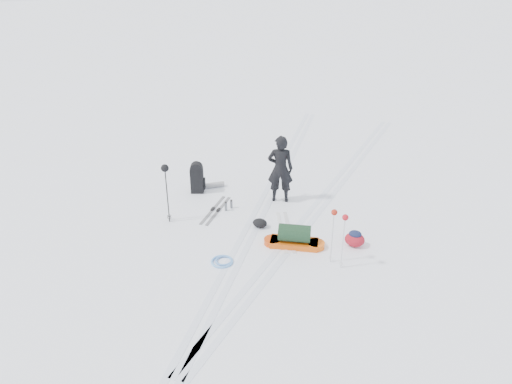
% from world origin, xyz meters
% --- Properties ---
extents(ground, '(200.00, 200.00, 0.00)m').
position_xyz_m(ground, '(0.00, 0.00, 0.00)').
color(ground, white).
rests_on(ground, ground).
extents(ski_tracks, '(3.38, 17.97, 0.01)m').
position_xyz_m(ski_tracks, '(0.61, 0.88, 0.00)').
color(ski_tracks, silver).
rests_on(ski_tracks, ground).
extents(skier, '(0.77, 0.60, 1.85)m').
position_xyz_m(skier, '(0.25, 1.52, 0.93)').
color(skier, black).
rests_on(skier, ground).
extents(pulk_sled, '(1.45, 0.63, 0.54)m').
position_xyz_m(pulk_sled, '(1.19, -0.51, 0.21)').
color(pulk_sled, '#CA4D0B').
rests_on(pulk_sled, ground).
extents(expedition_rucksack, '(0.81, 0.82, 0.89)m').
position_xyz_m(expedition_rucksack, '(-2.01, 1.32, 0.41)').
color(expedition_rucksack, black).
rests_on(expedition_rucksack, ground).
extents(ski_poles_black, '(0.19, 0.20, 1.54)m').
position_xyz_m(ski_poles_black, '(-2.06, -0.41, 1.26)').
color(ski_poles_black, black).
rests_on(ski_poles_black, ground).
extents(ski_poles_silver, '(0.38, 0.27, 1.31)m').
position_xyz_m(ski_poles_silver, '(2.24, -0.95, 1.10)').
color(ski_poles_silver, '#BBBDC2').
rests_on(ski_poles_silver, ground).
extents(touring_skis_grey, '(0.24, 1.58, 0.06)m').
position_xyz_m(touring_skis_grey, '(-1.17, 0.45, 0.01)').
color(touring_skis_grey, gray).
rests_on(touring_skis_grey, ground).
extents(touring_skis_white, '(0.98, 1.85, 0.07)m').
position_xyz_m(touring_skis_white, '(0.84, 0.01, 0.02)').
color(touring_skis_white, silver).
rests_on(touring_skis_white, ground).
extents(rope_coil, '(0.61, 0.61, 0.06)m').
position_xyz_m(rope_coil, '(-0.12, -1.65, 0.03)').
color(rope_coil, '#5FA0E7').
rests_on(rope_coil, ground).
extents(small_daypack, '(0.48, 0.38, 0.39)m').
position_xyz_m(small_daypack, '(2.51, -0.07, 0.19)').
color(small_daypack, maroon).
rests_on(small_daypack, ground).
extents(thermos_pair, '(0.17, 0.26, 0.26)m').
position_xyz_m(thermos_pair, '(-0.87, 0.61, 0.12)').
color(thermos_pair, slate).
rests_on(thermos_pair, ground).
extents(stuff_sack, '(0.36, 0.27, 0.22)m').
position_xyz_m(stuff_sack, '(0.19, 0.03, 0.11)').
color(stuff_sack, black).
rests_on(stuff_sack, ground).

